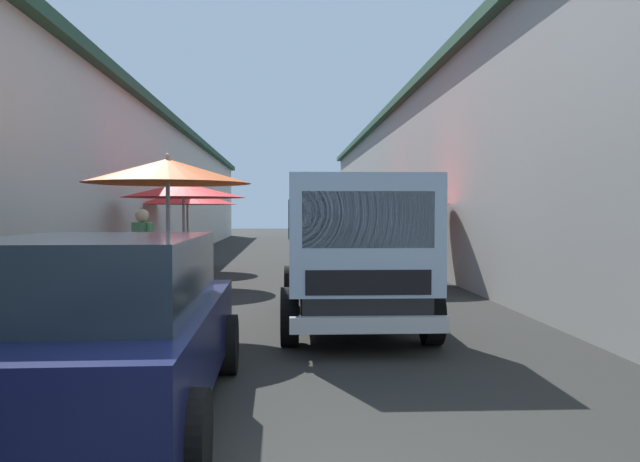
# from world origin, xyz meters

# --- Properties ---
(ground) EXTENTS (90.00, 90.00, 0.00)m
(ground) POSITION_xyz_m (13.50, 0.00, 0.00)
(ground) COLOR #282826
(building_left_whitewash) EXTENTS (49.80, 7.50, 4.72)m
(building_left_whitewash) POSITION_xyz_m (15.75, 7.26, 2.37)
(building_left_whitewash) COLOR beige
(building_left_whitewash) RESTS_ON ground
(building_right_concrete) EXTENTS (49.80, 7.50, 5.40)m
(building_right_concrete) POSITION_xyz_m (15.75, -7.26, 2.71)
(building_right_concrete) COLOR gray
(building_right_concrete) RESTS_ON ground
(fruit_stall_mid_lane) EXTENTS (2.83, 2.83, 2.31)m
(fruit_stall_mid_lane) POSITION_xyz_m (11.27, -2.33, 1.88)
(fruit_stall_mid_lane) COLOR #9E9EA3
(fruit_stall_mid_lane) RESTS_ON ground
(fruit_stall_far_left) EXTENTS (2.69, 2.69, 2.15)m
(fruit_stall_far_left) POSITION_xyz_m (17.92, -2.35, 1.68)
(fruit_stall_far_left) COLOR #9E9EA3
(fruit_stall_far_left) RESTS_ON ground
(fruit_stall_near_left) EXTENTS (2.71, 2.71, 2.33)m
(fruit_stall_near_left) POSITION_xyz_m (14.61, 2.74, 1.80)
(fruit_stall_near_left) COLOR #9E9EA3
(fruit_stall_near_left) RESTS_ON ground
(fruit_stall_far_right) EXTENTS (2.24, 2.24, 2.43)m
(fruit_stall_far_right) POSITION_xyz_m (5.68, 1.58, 1.82)
(fruit_stall_far_right) COLOR #9E9EA3
(fruit_stall_far_right) RESTS_ON ground
(fruit_stall_near_right) EXTENTS (2.70, 2.70, 2.36)m
(fruit_stall_near_right) POSITION_xyz_m (11.04, 2.24, 1.84)
(fruit_stall_near_right) COLOR #9E9EA3
(fruit_stall_near_right) RESTS_ON ground
(hatchback_car) EXTENTS (3.93, 1.96, 1.45)m
(hatchback_car) POSITION_xyz_m (2.07, 1.46, 0.74)
(hatchback_car) COLOR #0F1438
(hatchback_car) RESTS_ON ground
(delivery_truck) EXTENTS (4.94, 2.01, 2.08)m
(delivery_truck) POSITION_xyz_m (5.42, -0.90, 1.04)
(delivery_truck) COLOR black
(delivery_truck) RESTS_ON ground
(vendor_by_crates) EXTENTS (0.56, 0.44, 1.69)m
(vendor_by_crates) POSITION_xyz_m (8.05, 2.50, 0.98)
(vendor_by_crates) COLOR #665B4C
(vendor_by_crates) RESTS_ON ground
(vendor_in_shade) EXTENTS (0.53, 0.43, 1.60)m
(vendor_in_shade) POSITION_xyz_m (14.22, -3.01, 0.92)
(vendor_in_shade) COLOR #232328
(vendor_in_shade) RESTS_ON ground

